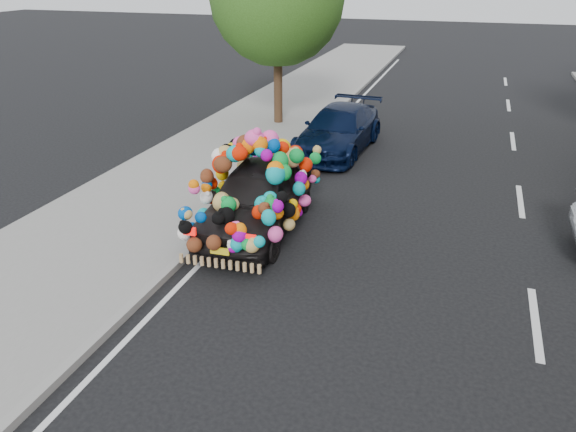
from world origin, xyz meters
name	(u,v)px	position (x,y,z in m)	size (l,w,h in m)	color
ground	(306,284)	(0.00, 0.00, 0.00)	(100.00, 100.00, 0.00)	black
sidewalk	(90,244)	(-4.30, 0.00, 0.06)	(4.00, 60.00, 0.12)	gray
kerb	(181,259)	(-2.35, 0.00, 0.07)	(0.15, 60.00, 0.13)	gray
lane_markings	(536,322)	(3.60, 0.00, 0.01)	(6.00, 50.00, 0.01)	silver
plush_art_car	(257,182)	(-1.57, 1.79, 1.01)	(2.14, 4.23, 1.99)	black
navy_sedan	(339,130)	(-1.24, 7.38, 0.62)	(1.74, 4.27, 1.24)	black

